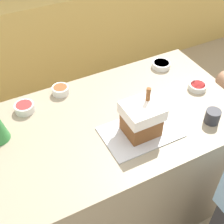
{
  "coord_description": "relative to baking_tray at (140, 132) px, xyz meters",
  "views": [
    {
      "loc": [
        -0.51,
        -1.16,
        2.18
      ],
      "look_at": [
        0.09,
        0.0,
        0.97
      ],
      "focal_mm": 50.0,
      "sensor_mm": 36.0,
      "label": 1
    }
  ],
  "objects": [
    {
      "name": "ground_plane",
      "position": [
        -0.19,
        0.16,
        -0.91
      ],
      "size": [
        12.0,
        12.0,
        0.0
      ],
      "primitive_type": "plane",
      "color": "tan"
    },
    {
      "name": "back_cabinet_block",
      "position": [
        -0.19,
        2.03,
        -0.44
      ],
      "size": [
        6.0,
        0.6,
        0.95
      ],
      "color": "tan",
      "rests_on": "ground_plane"
    },
    {
      "name": "kitchen_island",
      "position": [
        -0.19,
        0.16,
        -0.46
      ],
      "size": [
        1.8,
        0.91,
        0.91
      ],
      "color": "gray",
      "rests_on": "ground_plane"
    },
    {
      "name": "baking_tray",
      "position": [
        0.0,
        0.0,
        0.0
      ],
      "size": [
        0.43,
        0.29,
        0.01
      ],
      "color": "silver",
      "rests_on": "kitchen_island"
    },
    {
      "name": "gingerbread_house",
      "position": [
        0.0,
        0.0,
        0.11
      ],
      "size": [
        0.2,
        0.18,
        0.27
      ],
      "color": "brown",
      "rests_on": "baking_tray"
    },
    {
      "name": "candy_bowl_far_left",
      "position": [
        -0.52,
        0.47,
        0.02
      ],
      "size": [
        0.12,
        0.12,
        0.05
      ],
      "color": "silver",
      "rests_on": "kitchen_island"
    },
    {
      "name": "candy_bowl_front_corner",
      "position": [
        0.53,
        0.16,
        0.02
      ],
      "size": [
        0.12,
        0.12,
        0.04
      ],
      "color": "silver",
      "rests_on": "kitchen_island"
    },
    {
      "name": "candy_bowl_near_tray_left",
      "position": [
        0.46,
        0.48,
        0.02
      ],
      "size": [
        0.13,
        0.13,
        0.04
      ],
      "color": "white",
      "rests_on": "kitchen_island"
    },
    {
      "name": "candy_bowl_behind_tray",
      "position": [
        -0.27,
        0.53,
        0.02
      ],
      "size": [
        0.11,
        0.11,
        0.05
      ],
      "color": "white",
      "rests_on": "kitchen_island"
    },
    {
      "name": "mug",
      "position": [
        0.41,
        -0.11,
        0.04
      ],
      "size": [
        0.09,
        0.09,
        0.08
      ],
      "color": "#2D2D33",
      "rests_on": "kitchen_island"
    }
  ]
}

